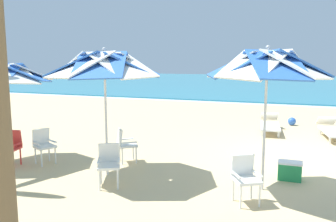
{
  "coord_description": "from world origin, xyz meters",
  "views": [
    {
      "loc": [
        0.12,
        -9.65,
        2.57
      ],
      "look_at": [
        -3.61,
        0.18,
        1.0
      ],
      "focal_mm": 36.98,
      "sensor_mm": 36.0,
      "label": 1
    }
  ],
  "objects": [
    {
      "name": "beach_ball",
      "position": [
        -0.06,
        4.62,
        0.16
      ],
      "size": [
        0.31,
        0.31,
        0.31
      ],
      "primitive_type": "sphere",
      "color": "blue",
      "rests_on": "ground"
    },
    {
      "name": "plastic_chair_2",
      "position": [
        -3.42,
        -3.72,
        0.5
      ],
      "size": [
        0.6,
        0.61,
        0.87
      ],
      "color": "white",
      "rests_on": "ground"
    },
    {
      "name": "beach_umbrella_0",
      "position": [
        -0.46,
        -2.82,
        2.46
      ],
      "size": [
        2.36,
        2.36,
        2.84
      ],
      "color": "silver",
      "rests_on": "ground"
    },
    {
      "name": "cooler_box",
      "position": [
        0.03,
        -2.01,
        0.2
      ],
      "size": [
        0.5,
        0.34,
        0.4
      ],
      "color": "#238C4C",
      "rests_on": "ground"
    },
    {
      "name": "plastic_chair_4",
      "position": [
        -6.36,
        -3.37,
        0.5
      ],
      "size": [
        0.52,
        0.55,
        0.87
      ],
      "color": "red",
      "rests_on": "ground"
    },
    {
      "name": "plastic_chair_5",
      "position": [
        -5.73,
        -2.94,
        0.5
      ],
      "size": [
        0.61,
        0.59,
        0.87
      ],
      "color": "white",
      "rests_on": "ground"
    },
    {
      "name": "sun_lounger_0",
      "position": [
        1.22,
        2.7,
        0.28
      ],
      "size": [
        0.95,
        2.22,
        0.62
      ],
      "color": "white",
      "rests_on": "ground"
    },
    {
      "name": "beach_umbrella_1",
      "position": [
        -3.83,
        -3.11,
        2.45
      ],
      "size": [
        2.58,
        2.58,
        2.83
      ],
      "color": "silver",
      "rests_on": "ground"
    },
    {
      "name": "sea",
      "position": [
        0.0,
        29.12,
        0.05
      ],
      "size": [
        80.0,
        36.0,
        0.1
      ],
      "primitive_type": "cube",
      "color": "teal",
      "rests_on": "ground"
    },
    {
      "name": "plastic_chair_1",
      "position": [
        -3.89,
        -2.14,
        0.5
      ],
      "size": [
        0.63,
        0.63,
        0.87
      ],
      "color": "white",
      "rests_on": "ground"
    },
    {
      "name": "sun_lounger_1",
      "position": [
        -0.78,
        2.98,
        0.28
      ],
      "size": [
        0.86,
        2.2,
        0.62
      ],
      "color": "white",
      "rests_on": "ground"
    },
    {
      "name": "ground_plane",
      "position": [
        0.0,
        0.0,
        0.0
      ],
      "size": [
        80.0,
        80.0,
        0.0
      ],
      "primitive_type": "plane",
      "color": "#D3B784"
    },
    {
      "name": "beach_umbrella_2",
      "position": [
        -6.69,
        -3.07,
        2.21
      ],
      "size": [
        2.28,
        2.28,
        2.54
      ],
      "color": "silver",
      "rests_on": "ground"
    },
    {
      "name": "surf_foam",
      "position": [
        0.0,
        10.82,
        0.01
      ],
      "size": [
        80.0,
        0.7,
        0.01
      ],
      "primitive_type": "cube",
      "color": "white",
      "rests_on": "ground"
    },
    {
      "name": "plastic_chair_0",
      "position": [
        -0.7,
        -3.57,
        0.5
      ],
      "size": [
        0.61,
        0.62,
        0.87
      ],
      "color": "white",
      "rests_on": "ground"
    }
  ]
}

